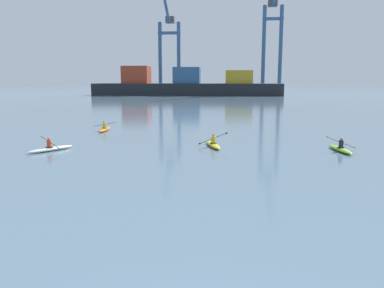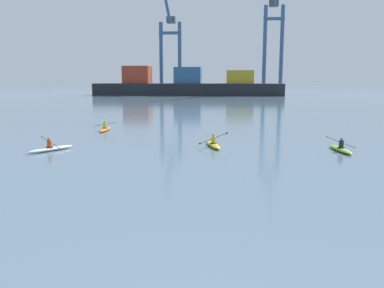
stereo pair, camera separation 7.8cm
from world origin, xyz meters
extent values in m
cube|color=#1E2328|center=(-11.73, 110.34, 1.74)|extent=(55.52, 9.07, 3.48)
cube|color=#993823|center=(-27.00, 110.34, 6.04)|extent=(7.77, 6.35, 5.12)
cube|color=#2D5684|center=(-11.73, 110.34, 5.85)|extent=(7.77, 6.35, 4.74)
cube|color=#B29323|center=(3.54, 110.34, 5.38)|extent=(7.77, 6.35, 3.79)
cylinder|color=#335684|center=(-21.77, 122.52, 11.42)|extent=(1.20, 1.20, 22.85)
cylinder|color=#335684|center=(-15.67, 122.52, 11.42)|extent=(1.20, 1.20, 22.85)
cube|color=#335684|center=(-18.72, 122.52, 19.42)|extent=(7.30, 0.90, 0.90)
cylinder|color=#335684|center=(-18.72, 115.84, 26.86)|extent=(0.90, 13.81, 8.81)
cube|color=#47474C|center=(-18.72, 125.02, 23.85)|extent=(2.80, 2.80, 2.00)
cylinder|color=#335684|center=(11.47, 122.36, 13.76)|extent=(1.20, 1.20, 27.51)
cylinder|color=#335684|center=(16.76, 122.36, 13.76)|extent=(1.20, 1.20, 27.51)
cube|color=#335684|center=(14.12, 122.36, 23.38)|extent=(6.49, 0.90, 0.90)
cube|color=#47474C|center=(14.12, 124.86, 28.51)|extent=(2.80, 2.80, 2.00)
ellipsoid|color=yellow|center=(-0.77, 22.42, 0.13)|extent=(1.49, 3.44, 0.26)
torus|color=black|center=(-0.74, 22.32, 0.27)|extent=(0.60, 0.60, 0.05)
cylinder|color=gold|center=(-0.74, 22.32, 0.51)|extent=(0.30, 0.30, 0.50)
sphere|color=tan|center=(-0.74, 22.32, 0.86)|extent=(0.19, 0.19, 0.19)
cylinder|color=black|center=(-0.75, 22.37, 0.61)|extent=(1.92, 0.57, 0.74)
ellipsoid|color=black|center=(-1.71, 22.10, 0.25)|extent=(0.21, 0.09, 0.16)
ellipsoid|color=black|center=(0.20, 22.63, 0.97)|extent=(0.21, 0.09, 0.16)
ellipsoid|color=silver|center=(-11.70, 19.74, 0.13)|extent=(2.35, 3.18, 0.26)
torus|color=black|center=(-11.75, 19.65, 0.27)|extent=(0.68, 0.68, 0.05)
cylinder|color=#DB471E|center=(-11.75, 19.65, 0.51)|extent=(0.30, 0.30, 0.50)
sphere|color=tan|center=(-11.75, 19.65, 0.86)|extent=(0.19, 0.19, 0.19)
cylinder|color=black|center=(-11.73, 19.70, 0.61)|extent=(1.72, 1.13, 0.61)
ellipsoid|color=yellow|center=(-12.57, 20.24, 0.90)|extent=(0.19, 0.14, 0.16)
ellipsoid|color=yellow|center=(-10.88, 19.15, 0.32)|extent=(0.19, 0.14, 0.16)
ellipsoid|color=orange|center=(-11.28, 30.21, 0.13)|extent=(0.82, 3.43, 0.26)
torus|color=black|center=(-11.27, 30.11, 0.27)|extent=(0.52, 0.52, 0.05)
cylinder|color=gold|center=(-11.27, 30.11, 0.51)|extent=(0.30, 0.30, 0.50)
sphere|color=tan|center=(-11.27, 30.11, 0.86)|extent=(0.19, 0.19, 0.19)
cylinder|color=black|center=(-11.28, 30.16, 0.61)|extent=(2.07, 0.17, 0.41)
ellipsoid|color=silver|center=(-12.31, 30.10, 0.42)|extent=(0.20, 0.05, 0.14)
ellipsoid|color=silver|center=(-10.24, 30.23, 0.80)|extent=(0.20, 0.05, 0.14)
ellipsoid|color=#7ABC2D|center=(7.88, 21.40, 0.13)|extent=(1.07, 3.45, 0.26)
torus|color=black|center=(7.89, 21.31, 0.27)|extent=(0.55, 0.55, 0.05)
cylinder|color=#23232D|center=(7.89, 21.31, 0.51)|extent=(0.30, 0.30, 0.50)
sphere|color=tan|center=(7.89, 21.31, 0.86)|extent=(0.19, 0.19, 0.19)
cylinder|color=black|center=(7.88, 21.36, 0.61)|extent=(1.96, 0.31, 0.79)
ellipsoid|color=yellow|center=(6.92, 21.22, 0.99)|extent=(0.21, 0.07, 0.17)
ellipsoid|color=yellow|center=(8.85, 21.49, 0.23)|extent=(0.21, 0.07, 0.17)
camera|label=1|loc=(0.20, -5.17, 4.83)|focal=36.25mm
camera|label=2|loc=(0.28, -5.16, 4.83)|focal=36.25mm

